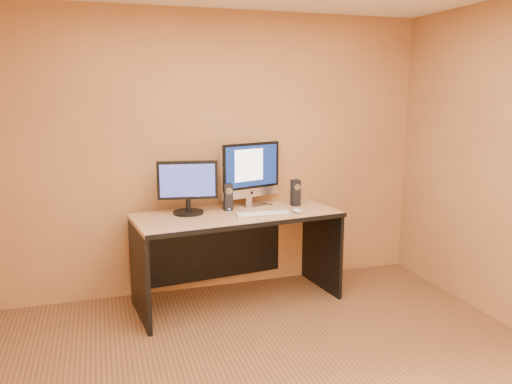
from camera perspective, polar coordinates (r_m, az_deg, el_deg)
walls at (r=2.83m, az=5.61°, el=-0.26°), size 4.00×4.00×2.60m
desk at (r=4.51m, az=-2.16°, el=-7.53°), size 1.85×0.97×0.82m
imac at (r=4.62m, az=-0.43°, el=2.10°), size 0.67×0.41×0.61m
second_monitor at (r=4.37m, az=-7.82°, el=0.50°), size 0.57×0.35×0.47m
speaker_left at (r=4.49m, az=-3.24°, el=-0.56°), size 0.08×0.08×0.24m
speaker_right at (r=4.68m, az=4.54°, el=-0.09°), size 0.08×0.08×0.24m
keyboard at (r=4.33m, az=0.81°, el=-2.50°), size 0.48×0.14×0.02m
mouse at (r=4.42m, az=4.72°, el=-2.14°), size 0.07×0.11×0.04m
cable_a at (r=4.78m, az=0.66°, el=-1.26°), size 0.15×0.20×0.01m
cable_b at (r=4.75m, az=-0.93°, el=-1.34°), size 0.06×0.20×0.01m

